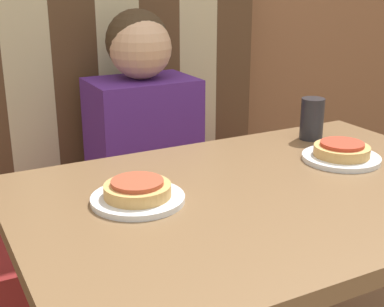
{
  "coord_description": "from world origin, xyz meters",
  "views": [
    {
      "loc": [
        -0.62,
        -0.84,
        1.18
      ],
      "look_at": [
        0.0,
        0.33,
        0.74
      ],
      "focal_mm": 50.0,
      "sensor_mm": 36.0,
      "label": 1
    }
  ],
  "objects_px": {
    "pizza_left": "(137,189)",
    "pizza_right": "(342,150)",
    "drinking_cup": "(312,119)",
    "person": "(142,112)",
    "plate_right": "(341,158)",
    "plate_left": "(138,199)"
  },
  "relations": [
    {
      "from": "pizza_left",
      "to": "pizza_right",
      "type": "relative_size",
      "value": 1.0
    },
    {
      "from": "pizza_right",
      "to": "drinking_cup",
      "type": "bearing_deg",
      "value": 73.38
    },
    {
      "from": "person",
      "to": "drinking_cup",
      "type": "distance_m",
      "value": 0.53
    },
    {
      "from": "person",
      "to": "pizza_left",
      "type": "height_order",
      "value": "person"
    },
    {
      "from": "pizza_left",
      "to": "plate_right",
      "type": "bearing_deg",
      "value": 0.0
    },
    {
      "from": "plate_left",
      "to": "drinking_cup",
      "type": "distance_m",
      "value": 0.6
    },
    {
      "from": "plate_right",
      "to": "drinking_cup",
      "type": "height_order",
      "value": "drinking_cup"
    },
    {
      "from": "drinking_cup",
      "to": "pizza_left",
      "type": "bearing_deg",
      "value": -163.3
    },
    {
      "from": "pizza_right",
      "to": "pizza_left",
      "type": "bearing_deg",
      "value": 180.0
    },
    {
      "from": "person",
      "to": "plate_left",
      "type": "height_order",
      "value": "person"
    },
    {
      "from": "plate_left",
      "to": "pizza_left",
      "type": "xyz_separation_m",
      "value": [
        -0.0,
        0.0,
        0.02
      ]
    },
    {
      "from": "person",
      "to": "drinking_cup",
      "type": "bearing_deg",
      "value": -53.81
    },
    {
      "from": "person",
      "to": "drinking_cup",
      "type": "xyz_separation_m",
      "value": [
        0.31,
        -0.43,
        0.04
      ]
    },
    {
      "from": "pizza_left",
      "to": "drinking_cup",
      "type": "bearing_deg",
      "value": 16.7
    },
    {
      "from": "plate_right",
      "to": "pizza_left",
      "type": "relative_size",
      "value": 1.4
    },
    {
      "from": "plate_left",
      "to": "pizza_left",
      "type": "distance_m",
      "value": 0.02
    },
    {
      "from": "plate_left",
      "to": "drinking_cup",
      "type": "bearing_deg",
      "value": 16.7
    },
    {
      "from": "person",
      "to": "drinking_cup",
      "type": "relative_size",
      "value": 5.5
    },
    {
      "from": "person",
      "to": "plate_left",
      "type": "distance_m",
      "value": 0.65
    },
    {
      "from": "person",
      "to": "plate_right",
      "type": "xyz_separation_m",
      "value": [
        0.26,
        -0.6,
        -0.01
      ]
    },
    {
      "from": "pizza_left",
      "to": "pizza_right",
      "type": "distance_m",
      "value": 0.52
    },
    {
      "from": "pizza_right",
      "to": "plate_right",
      "type": "bearing_deg",
      "value": 180.0
    }
  ]
}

